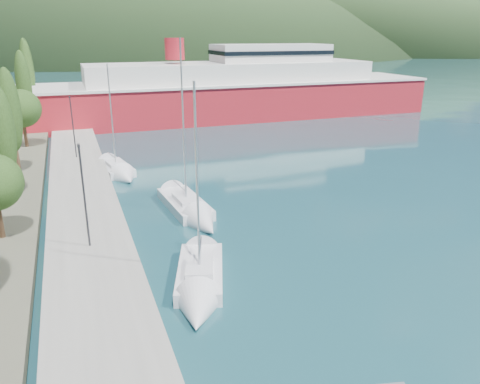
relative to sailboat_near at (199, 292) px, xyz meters
name	(u,v)px	position (x,y,z in m)	size (l,w,h in m)	color
ground	(102,84)	(4.15, 111.23, -0.31)	(1400.00, 1400.00, 0.00)	#1C4952
quay	(82,196)	(-4.85, 17.23, 0.09)	(5.00, 88.00, 0.80)	gray
tree_row	(11,117)	(-9.86, 24.96, 5.49)	(4.14, 62.76, 11.42)	#47301E
lamp_posts	(84,193)	(-4.85, 6.56, 3.77)	(0.15, 44.93, 6.06)	#2D2D33
sailboat_near	(199,292)	(0.00, 0.00, 0.00)	(4.73, 8.37, 11.53)	silver
sailboat_mid	(195,214)	(2.58, 10.44, 0.01)	(3.17, 9.47, 13.40)	silver
sailboat_far	(121,174)	(-1.17, 22.88, 0.00)	(3.69, 7.84, 11.07)	silver
ferry	(233,92)	(19.66, 50.31, 3.56)	(64.07, 13.57, 12.72)	#AB1B26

